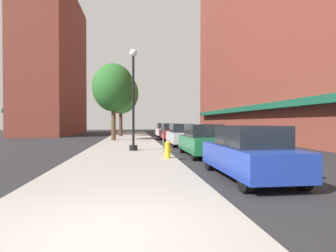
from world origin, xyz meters
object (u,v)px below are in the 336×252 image
at_px(car_silver, 181,135).
at_px(car_red, 170,132).
at_px(fire_hydrant, 168,149).
at_px(tree_near, 121,93).
at_px(car_blue, 249,153).
at_px(car_white, 164,130).
at_px(tree_mid, 113,88).
at_px(parking_meter_near, 163,137).
at_px(car_green, 202,141).
at_px(lamppost, 133,98).

relative_size(car_silver, car_red, 1.00).
height_order(fire_hydrant, tree_near, tree_near).
bearing_deg(car_red, car_blue, -89.63).
bearing_deg(car_blue, car_red, 89.29).
height_order(car_blue, car_red, same).
bearing_deg(car_white, tree_mid, -127.37).
height_order(parking_meter_near, tree_near, tree_near).
distance_m(parking_meter_near, tree_mid, 11.78).
relative_size(parking_meter_near, car_silver, 0.30).
relative_size(car_blue, car_red, 1.00).
bearing_deg(parking_meter_near, fire_hydrant, -91.59).
distance_m(car_green, car_silver, 6.32).
xyz_separation_m(tree_mid, car_blue, (5.39, -17.13, -4.11)).
height_order(lamppost, car_silver, lamppost).
relative_size(lamppost, car_red, 1.37).
xyz_separation_m(fire_hydrant, car_red, (2.02, 13.86, 0.29)).
xyz_separation_m(car_green, car_silver, (0.00, 6.32, 0.00)).
bearing_deg(car_green, car_white, 91.11).
relative_size(tree_near, car_white, 1.76).
bearing_deg(lamppost, car_red, 70.74).
bearing_deg(car_silver, parking_meter_near, -109.60).
bearing_deg(car_white, car_green, -89.52).
relative_size(parking_meter_near, car_white, 0.30).
bearing_deg(car_silver, tree_near, 112.15).
relative_size(car_blue, car_white, 1.00).
distance_m(car_red, car_white, 5.98).
distance_m(car_green, car_white, 18.38).
bearing_deg(car_blue, tree_mid, 106.76).
height_order(tree_near, tree_mid, tree_near).
height_order(car_red, car_white, same).
height_order(car_blue, car_silver, same).
relative_size(tree_near, car_blue, 1.76).
xyz_separation_m(parking_meter_near, car_silver, (1.95, 5.42, -0.14)).
height_order(lamppost, tree_mid, tree_mid).
distance_m(parking_meter_near, car_green, 2.15).
xyz_separation_m(lamppost, car_green, (3.58, -2.17, -2.39)).
distance_m(fire_hydrant, car_blue, 4.69).
xyz_separation_m(lamppost, car_white, (3.58, 16.21, -2.39)).
relative_size(fire_hydrant, car_silver, 0.18).
relative_size(car_blue, car_silver, 1.00).
distance_m(lamppost, car_green, 4.82).
distance_m(parking_meter_near, car_red, 11.66).
bearing_deg(lamppost, car_blue, -65.52).
height_order(parking_meter_near, car_red, car_red).
bearing_deg(lamppost, tree_near, 95.18).
relative_size(tree_mid, car_green, 1.63).
distance_m(lamppost, fire_hydrant, 4.78).
bearing_deg(car_silver, car_green, -89.80).
height_order(lamppost, fire_hydrant, lamppost).
bearing_deg(fire_hydrant, car_white, 84.20).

